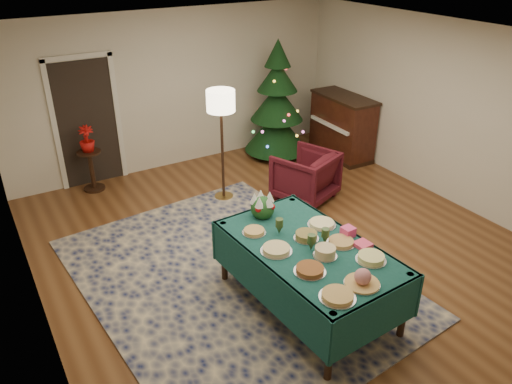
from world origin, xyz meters
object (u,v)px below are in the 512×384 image
side_table (92,171)px  floor_lamp (221,108)px  gift_box (348,232)px  potted_plant (87,144)px  christmas_tree (277,105)px  piano (342,127)px  buffet_table (308,259)px  armchair (305,173)px

side_table → floor_lamp: bearing=-38.6°
side_table → gift_box: bearing=-67.5°
potted_plant → christmas_tree: size_ratio=0.19×
gift_box → floor_lamp: 2.93m
side_table → piano: (4.41, -0.95, 0.23)m
christmas_tree → piano: 1.29m
gift_box → floor_lamp: floor_lamp is taller
buffet_table → side_table: 4.36m
buffet_table → gift_box: (0.49, -0.05, 0.21)m
buffet_table → potted_plant: (-1.26, 4.16, 0.15)m
christmas_tree → side_table: bearing=174.9°
buffet_table → armchair: (1.53, 2.13, -0.21)m
christmas_tree → piano: bearing=-32.4°
buffet_table → potted_plant: 4.35m
piano → christmas_tree: bearing=147.6°
floor_lamp → piano: size_ratio=1.29×
buffet_table → piano: bearing=45.5°
christmas_tree → piano: (1.03, -0.65, -0.41)m
buffet_table → floor_lamp: size_ratio=1.22×
gift_box → side_table: gift_box is taller
buffet_table → side_table: (-1.26, 4.16, -0.32)m
piano → buffet_table: bearing=-134.5°
armchair → side_table: (-2.79, 2.03, -0.10)m
gift_box → piano: size_ratio=0.09×
armchair → floor_lamp: size_ratio=0.49×
armchair → floor_lamp: floor_lamp is taller
potted_plant → piano: (4.41, -0.95, -0.23)m
piano → gift_box: bearing=-129.3°
buffet_table → floor_lamp: 2.96m
armchair → piano: 1.95m
potted_plant → christmas_tree: (3.38, -0.30, 0.18)m
side_table → potted_plant: 0.46m
potted_plant → piano: bearing=-12.2°
buffet_table → floor_lamp: floor_lamp is taller
buffet_table → armchair: armchair is taller
gift_box → potted_plant: size_ratio=0.31×
buffet_table → floor_lamp: (0.44, 2.81, 0.84)m
gift_box → christmas_tree: size_ratio=0.06×
armchair → christmas_tree: christmas_tree is taller
buffet_table → armchair: bearing=54.4°
potted_plant → piano: piano is taller
potted_plant → piano: 4.52m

